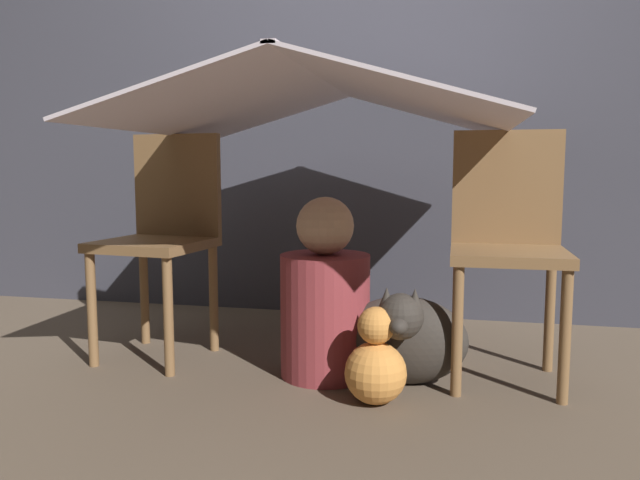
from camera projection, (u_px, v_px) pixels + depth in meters
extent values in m
plane|color=brown|center=(317.00, 374.00, 2.26)|extent=(8.80, 8.80, 0.00)
cube|color=#3D3D47|center=(360.00, 64.00, 3.07)|extent=(7.00, 0.05, 2.50)
cylinder|color=brown|center=(92.00, 310.00, 2.33)|extent=(0.04, 0.04, 0.43)
cylinder|color=brown|center=(168.00, 317.00, 2.22)|extent=(0.04, 0.04, 0.43)
cylinder|color=brown|center=(144.00, 293.00, 2.64)|extent=(0.04, 0.04, 0.43)
cylinder|color=brown|center=(214.00, 299.00, 2.53)|extent=(0.04, 0.04, 0.43)
cube|color=brown|center=(153.00, 245.00, 2.40)|extent=(0.43, 0.43, 0.04)
cube|color=brown|center=(177.00, 185.00, 2.54)|extent=(0.39, 0.08, 0.41)
cylinder|color=brown|center=(457.00, 331.00, 2.02)|extent=(0.04, 0.04, 0.43)
cylinder|color=brown|center=(565.00, 337.00, 1.95)|extent=(0.04, 0.04, 0.43)
cylinder|color=brown|center=(457.00, 309.00, 2.35)|extent=(0.04, 0.04, 0.43)
cylinder|color=brown|center=(550.00, 313.00, 2.28)|extent=(0.04, 0.04, 0.43)
cube|color=brown|center=(509.00, 255.00, 2.12)|extent=(0.39, 0.39, 0.04)
cube|color=brown|center=(507.00, 187.00, 2.27)|extent=(0.39, 0.03, 0.41)
cube|color=silver|center=(232.00, 105.00, 2.27)|extent=(0.66, 1.25, 0.20)
cube|color=silver|center=(414.00, 101.00, 2.13)|extent=(0.66, 1.25, 0.20)
cube|color=silver|center=(320.00, 76.00, 2.19)|extent=(0.04, 1.25, 0.01)
cylinder|color=maroon|center=(325.00, 315.00, 2.23)|extent=(0.32, 0.32, 0.44)
sphere|color=#D6A884|center=(325.00, 226.00, 2.20)|extent=(0.20, 0.20, 0.20)
ellipsoid|color=#332D28|center=(404.00, 340.00, 2.15)|extent=(0.44, 0.20, 0.31)
sphere|color=#332D28|center=(400.00, 317.00, 1.98)|extent=(0.15, 0.15, 0.15)
ellipsoid|color=#332D28|center=(398.00, 326.00, 1.92)|extent=(0.06, 0.07, 0.05)
cone|color=#332D28|center=(387.00, 298.00, 1.98)|extent=(0.05, 0.05, 0.07)
cone|color=#332D28|center=(415.00, 299.00, 1.96)|extent=(0.05, 0.05, 0.07)
sphere|color=#D88C3F|center=(376.00, 373.00, 1.97)|extent=(0.20, 0.20, 0.20)
sphere|color=#D88C3F|center=(376.00, 326.00, 1.95)|extent=(0.12, 0.12, 0.12)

